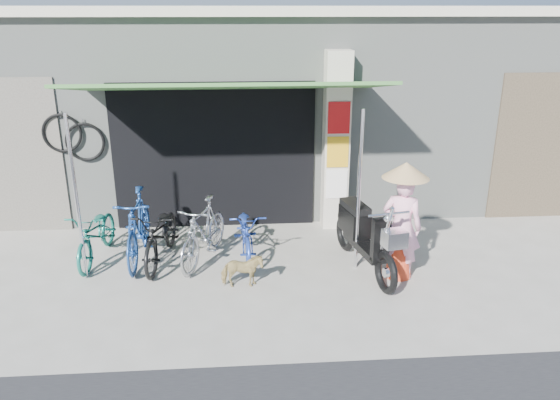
{
  "coord_description": "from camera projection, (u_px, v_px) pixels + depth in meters",
  "views": [
    {
      "loc": [
        -0.76,
        -6.43,
        3.65
      ],
      "look_at": [
        -0.2,
        1.0,
        1.0
      ],
      "focal_mm": 35.0,
      "sensor_mm": 36.0,
      "label": 1
    }
  ],
  "objects": [
    {
      "name": "ground",
      "position": [
        300.0,
        295.0,
        7.32
      ],
      "size": [
        80.0,
        80.0,
        0.0
      ],
      "primitive_type": "plane",
      "color": "#A19C92",
      "rests_on": "ground"
    },
    {
      "name": "bicycle_shop",
      "position": [
        275.0,
        98.0,
        11.49
      ],
      "size": [
        12.3,
        5.3,
        3.66
      ],
      "color": "gray",
      "rests_on": "ground"
    },
    {
      "name": "shop_pillar",
      "position": [
        336.0,
        142.0,
        9.18
      ],
      "size": [
        0.42,
        0.44,
        3.0
      ],
      "color": "beige",
      "rests_on": "ground"
    },
    {
      "name": "awning",
      "position": [
        229.0,
        89.0,
        7.94
      ],
      "size": [
        4.6,
        1.88,
        2.72
      ],
      "color": "#376B30",
      "rests_on": "ground"
    },
    {
      "name": "bike_teal",
      "position": [
        97.0,
        234.0,
        8.21
      ],
      "size": [
        0.69,
        1.63,
        0.83
      ],
      "primitive_type": "imported",
      "rotation": [
        0.0,
        0.0,
        -0.09
      ],
      "color": "#176B5B",
      "rests_on": "ground"
    },
    {
      "name": "bike_blue",
      "position": [
        138.0,
        227.0,
        8.17
      ],
      "size": [
        0.51,
        1.78,
        1.07
      ],
      "primitive_type": "imported",
      "rotation": [
        0.0,
        0.0,
        -0.01
      ],
      "color": "navy",
      "rests_on": "ground"
    },
    {
      "name": "bike_black",
      "position": [
        161.0,
        235.0,
        8.13
      ],
      "size": [
        0.79,
        1.73,
        0.88
      ],
      "primitive_type": "imported",
      "rotation": [
        0.0,
        0.0,
        -0.12
      ],
      "color": "black",
      "rests_on": "ground"
    },
    {
      "name": "bike_silver",
      "position": [
        203.0,
        232.0,
        8.12
      ],
      "size": [
        0.98,
        1.67,
        0.97
      ],
      "primitive_type": "imported",
      "rotation": [
        0.0,
        0.0,
        -0.35
      ],
      "color": "#B6B6BB",
      "rests_on": "ground"
    },
    {
      "name": "bike_navy",
      "position": [
        247.0,
        232.0,
        8.33
      ],
      "size": [
        0.61,
        1.54,
        0.79
      ],
      "primitive_type": "imported",
      "rotation": [
        0.0,
        0.0,
        0.05
      ],
      "color": "#223E9E",
      "rests_on": "ground"
    },
    {
      "name": "street_dog",
      "position": [
        242.0,
        271.0,
        7.44
      ],
      "size": [
        0.58,
        0.27,
        0.49
      ],
      "primitive_type": "imported",
      "rotation": [
        0.0,
        0.0,
        1.59
      ],
      "color": "#9B6E52",
      "rests_on": "ground"
    },
    {
      "name": "moped",
      "position": [
        363.0,
        235.0,
        7.9
      ],
      "size": [
        0.7,
        2.0,
        1.14
      ],
      "rotation": [
        0.0,
        0.0,
        0.2
      ],
      "color": "black",
      "rests_on": "ground"
    },
    {
      "name": "nun",
      "position": [
        402.0,
        221.0,
        7.56
      ],
      "size": [
        0.65,
        0.64,
        1.69
      ],
      "rotation": [
        0.0,
        0.0,
        2.7
      ],
      "color": "#FFABC8",
      "rests_on": "ground"
    }
  ]
}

